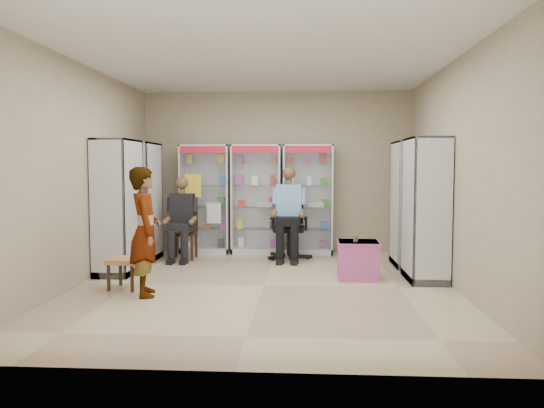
# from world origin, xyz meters

# --- Properties ---
(floor) EXTENTS (6.00, 6.00, 0.00)m
(floor) POSITION_xyz_m (0.00, 0.00, 0.00)
(floor) COLOR tan
(floor) RESTS_ON ground
(room_shell) EXTENTS (5.02, 6.02, 3.01)m
(room_shell) POSITION_xyz_m (0.00, 0.00, 1.97)
(room_shell) COLOR tan
(room_shell) RESTS_ON ground
(cabinet_back_left) EXTENTS (0.90, 0.50, 2.00)m
(cabinet_back_left) POSITION_xyz_m (-1.30, 2.73, 1.00)
(cabinet_back_left) COLOR silver
(cabinet_back_left) RESTS_ON floor
(cabinet_back_mid) EXTENTS (0.90, 0.50, 2.00)m
(cabinet_back_mid) POSITION_xyz_m (-0.35, 2.73, 1.00)
(cabinet_back_mid) COLOR silver
(cabinet_back_mid) RESTS_ON floor
(cabinet_back_right) EXTENTS (0.90, 0.50, 2.00)m
(cabinet_back_right) POSITION_xyz_m (0.60, 2.73, 1.00)
(cabinet_back_right) COLOR #A8AAAF
(cabinet_back_right) RESTS_ON floor
(cabinet_right_far) EXTENTS (0.90, 0.50, 2.00)m
(cabinet_right_far) POSITION_xyz_m (2.23, 1.60, 1.00)
(cabinet_right_far) COLOR #B4B7BC
(cabinet_right_far) RESTS_ON floor
(cabinet_right_near) EXTENTS (0.90, 0.50, 2.00)m
(cabinet_right_near) POSITION_xyz_m (2.23, 0.50, 1.00)
(cabinet_right_near) COLOR #B8BBC0
(cabinet_right_near) RESTS_ON floor
(cabinet_left_far) EXTENTS (0.90, 0.50, 2.00)m
(cabinet_left_far) POSITION_xyz_m (-2.23, 1.80, 1.00)
(cabinet_left_far) COLOR #9DA0A4
(cabinet_left_far) RESTS_ON floor
(cabinet_left_near) EXTENTS (0.90, 0.50, 2.00)m
(cabinet_left_near) POSITION_xyz_m (-2.23, 0.70, 1.00)
(cabinet_left_near) COLOR #B7B9BF
(cabinet_left_near) RESTS_ON floor
(wooden_chair) EXTENTS (0.42, 0.42, 0.94)m
(wooden_chair) POSITION_xyz_m (-1.55, 2.00, 0.47)
(wooden_chair) COLOR #302113
(wooden_chair) RESTS_ON floor
(seated_customer) EXTENTS (0.44, 0.60, 1.34)m
(seated_customer) POSITION_xyz_m (-1.55, 1.95, 0.67)
(seated_customer) COLOR black
(seated_customer) RESTS_ON floor
(office_chair) EXTENTS (0.67, 0.67, 1.18)m
(office_chair) POSITION_xyz_m (0.27, 2.11, 0.59)
(office_chair) COLOR black
(office_chair) RESTS_ON floor
(seated_shopkeeper) EXTENTS (0.52, 0.70, 1.50)m
(seated_shopkeeper) POSITION_xyz_m (0.27, 2.06, 0.75)
(seated_shopkeeper) COLOR #7599E7
(seated_shopkeeper) RESTS_ON floor
(pink_trunk) EXTENTS (0.57, 0.55, 0.54)m
(pink_trunk) POSITION_xyz_m (1.31, 0.54, 0.27)
(pink_trunk) COLOR #B44877
(pink_trunk) RESTS_ON floor
(tea_glass) EXTENTS (0.07, 0.07, 0.10)m
(tea_glass) POSITION_xyz_m (1.27, 0.50, 0.59)
(tea_glass) COLOR #541D07
(tea_glass) RESTS_ON pink_trunk
(woven_stool_a) EXTENTS (0.42, 0.42, 0.36)m
(woven_stool_a) POSITION_xyz_m (1.35, 1.19, 0.18)
(woven_stool_a) COLOR #A28544
(woven_stool_a) RESTS_ON floor
(woven_stool_b) EXTENTS (0.45, 0.45, 0.40)m
(woven_stool_b) POSITION_xyz_m (-1.79, -0.28, 0.20)
(woven_stool_b) COLOR #AE9349
(woven_stool_b) RESTS_ON floor
(standing_man) EXTENTS (0.55, 0.67, 1.60)m
(standing_man) POSITION_xyz_m (-1.42, -0.62, 0.80)
(standing_man) COLOR gray
(standing_man) RESTS_ON floor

